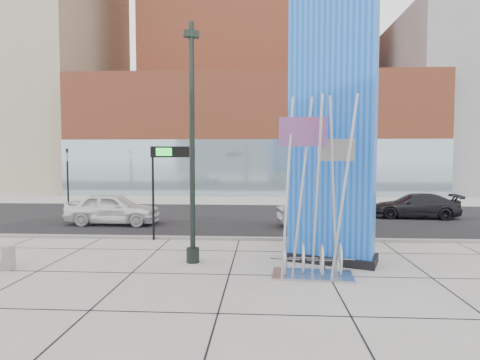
# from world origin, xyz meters

# --- Properties ---
(ground) EXTENTS (160.00, 160.00, 0.00)m
(ground) POSITION_xyz_m (0.00, 0.00, 0.00)
(ground) COLOR #9E9991
(ground) RESTS_ON ground
(street_asphalt) EXTENTS (80.00, 12.00, 0.02)m
(street_asphalt) POSITION_xyz_m (0.00, 10.00, 0.01)
(street_asphalt) COLOR black
(street_asphalt) RESTS_ON ground
(curb_edge) EXTENTS (80.00, 0.30, 0.12)m
(curb_edge) POSITION_xyz_m (0.00, 4.00, 0.06)
(curb_edge) COLOR gray
(curb_edge) RESTS_ON ground
(tower_podium) EXTENTS (34.00, 10.00, 11.00)m
(tower_podium) POSITION_xyz_m (1.00, 27.00, 5.50)
(tower_podium) COLOR #B05133
(tower_podium) RESTS_ON ground
(tower_glass_front) EXTENTS (34.00, 0.60, 5.00)m
(tower_glass_front) POSITION_xyz_m (1.00, 22.20, 2.50)
(tower_glass_front) COLOR #8CA5B2
(tower_glass_front) RESTS_ON ground
(building_beige_left) EXTENTS (18.00, 20.00, 34.00)m
(building_beige_left) POSITION_xyz_m (-26.00, 34.00, 17.00)
(building_beige_left) COLOR gray
(building_beige_left) RESTS_ON ground
(blue_pylon) EXTENTS (3.27, 2.30, 9.98)m
(blue_pylon) POSITION_xyz_m (4.33, 0.76, 4.82)
(blue_pylon) COLOR blue
(blue_pylon) RESTS_ON ground
(lamp_post) EXTENTS (0.54, 0.44, 7.95)m
(lamp_post) POSITION_xyz_m (-0.34, 0.31, 3.26)
(lamp_post) COLOR black
(lamp_post) RESTS_ON ground
(public_art_sculpture) EXTENTS (2.46, 1.37, 5.38)m
(public_art_sculpture) POSITION_xyz_m (3.52, -0.99, 1.41)
(public_art_sculpture) COLOR #B5B7BA
(public_art_sculpture) RESTS_ON ground
(concrete_bollard) EXTENTS (0.39, 0.39, 0.75)m
(concrete_bollard) POSITION_xyz_m (-6.00, -0.87, 0.38)
(concrete_bollard) COLOR gray
(concrete_bollard) RESTS_ON ground
(overhead_street_sign) EXTENTS (1.85, 0.68, 3.99)m
(overhead_street_sign) POSITION_xyz_m (-1.97, 3.80, 3.42)
(overhead_street_sign) COLOR black
(overhead_street_sign) RESTS_ON ground
(round_planter_east) EXTENTS (1.01, 1.01, 2.53)m
(round_planter_east) POSITION_xyz_m (5.94, 3.60, 1.20)
(round_planter_east) COLOR #80ACAD
(round_planter_east) RESTS_ON ground
(round_planter_mid) EXTENTS (0.90, 0.90, 2.25)m
(round_planter_mid) POSITION_xyz_m (4.71, 1.80, 1.07)
(round_planter_mid) COLOR #80ACAD
(round_planter_mid) RESTS_ON ground
(round_planter_west) EXTENTS (1.10, 1.10, 2.76)m
(round_planter_west) POSITION_xyz_m (3.80, 3.14, 1.30)
(round_planter_west) COLOR #80ACAD
(round_planter_west) RESTS_ON ground
(car_white_west) EXTENTS (4.85, 2.03, 1.64)m
(car_white_west) POSITION_xyz_m (-5.80, 7.45, 0.82)
(car_white_west) COLOR white
(car_white_west) RESTS_ON ground
(car_silver_mid) EXTENTS (4.26, 2.01, 1.35)m
(car_silver_mid) POSITION_xyz_m (4.82, 7.37, 0.68)
(car_silver_mid) COLOR #96999D
(car_silver_mid) RESTS_ON ground
(car_dark_east) EXTENTS (4.99, 2.38, 1.40)m
(car_dark_east) POSITION_xyz_m (10.72, 10.58, 0.70)
(car_dark_east) COLOR black
(car_dark_east) RESTS_ON ground
(traffic_signal) EXTENTS (0.15, 0.18, 4.10)m
(traffic_signal) POSITION_xyz_m (-12.00, 15.00, 2.30)
(traffic_signal) COLOR black
(traffic_signal) RESTS_ON ground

